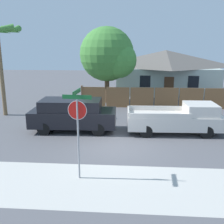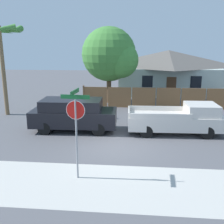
# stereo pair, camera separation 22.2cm
# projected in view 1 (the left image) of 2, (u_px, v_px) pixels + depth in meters

# --- Properties ---
(ground_plane) EXTENTS (80.00, 80.00, 0.00)m
(ground_plane) POSITION_uv_depth(u_px,v_px,m) (115.00, 147.00, 12.88)
(ground_plane) COLOR #56565B
(sidewalk_strip) EXTENTS (36.00, 3.20, 0.01)m
(sidewalk_strip) POSITION_uv_depth(u_px,v_px,m) (109.00, 185.00, 9.40)
(sidewalk_strip) COLOR beige
(sidewalk_strip) RESTS_ON ground
(wooden_fence) EXTENTS (15.57, 0.12, 1.73)m
(wooden_fence) POSITION_uv_depth(u_px,v_px,m) (179.00, 98.00, 20.65)
(wooden_fence) COLOR brown
(wooden_fence) RESTS_ON ground
(house) EXTENTS (10.75, 6.98, 4.38)m
(house) POSITION_uv_depth(u_px,v_px,m) (165.00, 71.00, 27.51)
(house) COLOR #B2C1B7
(house) RESTS_ON ground
(oak_tree) EXTENTS (4.76, 4.53, 6.41)m
(oak_tree) POSITION_uv_depth(u_px,v_px,m) (109.00, 56.00, 21.85)
(oak_tree) COLOR brown
(oak_tree) RESTS_ON ground
(red_suv) EXTENTS (4.95, 2.12, 1.86)m
(red_suv) POSITION_uv_depth(u_px,v_px,m) (73.00, 114.00, 15.16)
(red_suv) COLOR black
(red_suv) RESTS_ON ground
(orange_pickup) EXTENTS (5.29, 2.04, 1.73)m
(orange_pickup) POSITION_uv_depth(u_px,v_px,m) (178.00, 119.00, 14.78)
(orange_pickup) COLOR silver
(orange_pickup) RESTS_ON ground
(stop_sign) EXTENTS (1.06, 0.95, 3.37)m
(stop_sign) POSITION_uv_depth(u_px,v_px,m) (78.00, 119.00, 9.35)
(stop_sign) COLOR gray
(stop_sign) RESTS_ON ground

